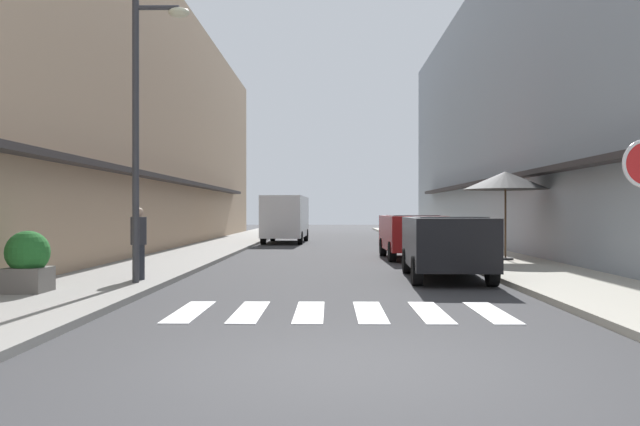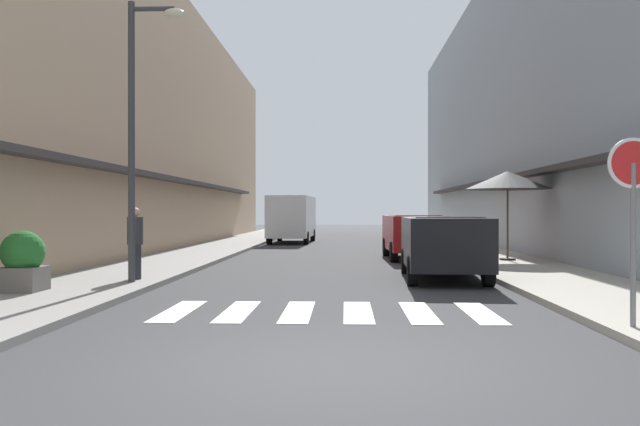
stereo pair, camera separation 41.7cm
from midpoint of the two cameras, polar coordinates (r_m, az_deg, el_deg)
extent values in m
plane|color=#38383A|center=(24.86, 2.10, -3.53)|extent=(101.32, 101.32, 0.00)
cube|color=gray|center=(25.38, -9.37, -3.32)|extent=(2.85, 64.48, 0.12)
cube|color=#ADA899|center=(25.35, 13.58, -3.33)|extent=(2.85, 64.48, 0.12)
cube|color=tan|center=(27.89, -16.83, 7.93)|extent=(5.00, 43.45, 10.74)
cube|color=#332D2D|center=(26.89, -11.27, 2.72)|extent=(0.50, 30.41, 0.16)
cube|color=#939EA8|center=(27.94, 21.07, 9.20)|extent=(5.00, 43.45, 11.99)
cube|color=#332D2D|center=(26.86, 15.50, 2.72)|extent=(0.50, 30.41, 0.16)
cube|color=silver|center=(10.46, -11.38, -8.59)|extent=(0.45, 2.20, 0.01)
cube|color=silver|center=(10.28, -6.17, -8.74)|extent=(0.45, 2.20, 0.01)
cube|color=silver|center=(10.19, -0.81, -8.82)|extent=(0.45, 2.20, 0.01)
cube|color=silver|center=(10.18, 4.60, -8.83)|extent=(0.45, 2.20, 0.01)
cube|color=silver|center=(10.26, 9.97, -8.76)|extent=(0.45, 2.20, 0.01)
cube|color=silver|center=(10.43, 15.21, -8.62)|extent=(0.45, 2.20, 0.01)
cube|color=black|center=(15.22, 11.72, -2.53)|extent=(1.92, 4.20, 1.13)
cube|color=black|center=(15.00, 11.85, -1.40)|extent=(1.57, 2.37, 0.56)
cylinder|color=black|center=(16.53, 8.39, -4.27)|extent=(0.25, 0.65, 0.64)
cylinder|color=black|center=(16.71, 13.86, -4.23)|extent=(0.25, 0.65, 0.64)
cylinder|color=black|center=(13.83, 9.12, -5.14)|extent=(0.25, 0.65, 0.64)
cylinder|color=black|center=(14.04, 15.63, -5.07)|extent=(0.25, 0.65, 0.64)
cube|color=maroon|center=(21.61, 8.89, -1.73)|extent=(1.84, 4.18, 1.13)
cube|color=black|center=(21.40, 8.96, -0.94)|extent=(1.52, 2.35, 0.56)
cylinder|color=black|center=(22.90, 6.45, -3.04)|extent=(0.23, 0.64, 0.64)
cylinder|color=black|center=(23.11, 10.39, -3.02)|extent=(0.23, 0.64, 0.64)
cylinder|color=black|center=(20.18, 7.18, -3.47)|extent=(0.23, 0.64, 0.64)
cylinder|color=black|center=(20.42, 11.63, -3.43)|extent=(0.23, 0.64, 0.64)
cube|color=silver|center=(32.44, -2.14, -0.31)|extent=(2.15, 5.47, 2.03)
cube|color=black|center=(32.17, -2.17, 1.03)|extent=(1.75, 3.08, 0.56)
cylinder|color=black|center=(34.34, -3.28, -1.98)|extent=(0.24, 0.65, 0.64)
cylinder|color=black|center=(34.14, -0.30, -1.99)|extent=(0.24, 0.65, 0.64)
cylinder|color=black|center=(30.81, -4.17, -2.22)|extent=(0.24, 0.65, 0.64)
cylinder|color=black|center=(30.60, -0.85, -2.24)|extent=(0.24, 0.65, 0.64)
cylinder|color=slate|center=(9.17, 27.36, -2.55)|extent=(0.07, 0.07, 2.09)
cylinder|color=red|center=(9.18, 27.37, 3.99)|extent=(0.64, 0.03, 0.64)
torus|color=white|center=(9.18, 27.37, 3.99)|extent=(0.65, 0.05, 0.65)
cylinder|color=#38383D|center=(13.87, -15.67, 6.13)|extent=(0.14, 0.14, 5.84)
cylinder|color=#38383D|center=(14.30, -13.88, 17.29)|extent=(0.90, 0.10, 0.10)
ellipsoid|color=beige|center=(14.15, -12.04, 17.05)|extent=(0.44, 0.28, 0.20)
cylinder|color=#262626|center=(20.22, 16.98, -3.95)|extent=(0.48, 0.48, 0.06)
cylinder|color=#4C3823|center=(20.17, 16.98, -0.61)|extent=(0.06, 0.06, 2.42)
cone|color=black|center=(20.19, 16.99, 2.82)|extent=(2.58, 2.58, 0.55)
cube|color=slate|center=(12.96, -24.19, -5.40)|extent=(0.72, 0.72, 0.45)
sphere|color=#236628|center=(12.92, -24.19, -3.18)|extent=(0.79, 0.79, 0.79)
cylinder|color=#282B33|center=(14.39, -15.40, -4.23)|extent=(0.26, 0.26, 0.76)
cylinder|color=#333338|center=(14.36, -15.40, -1.54)|extent=(0.34, 0.34, 0.60)
sphere|color=tan|center=(14.35, -15.40, 0.06)|extent=(0.20, 0.20, 0.20)
camera|label=1|loc=(0.21, -89.34, 0.00)|focal=35.81mm
camera|label=2|loc=(0.21, 90.66, 0.00)|focal=35.81mm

